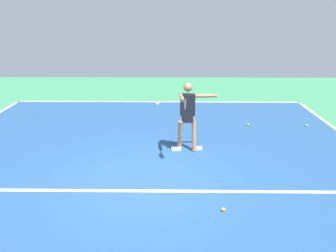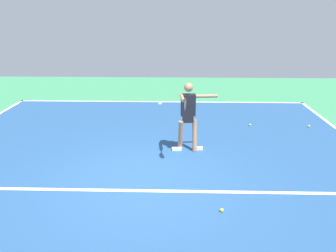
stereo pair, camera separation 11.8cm
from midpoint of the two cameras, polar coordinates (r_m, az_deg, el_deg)
The scene contains 9 objects.
ground_plane at distance 7.08m, azimuth -3.45°, elevation -9.02°, with size 22.73×22.73×0.00m, color #388456.
court_surface at distance 7.08m, azimuth -3.45°, elevation -9.00°, with size 10.74×12.81×0.00m, color navy.
court_line_baseline_near at distance 13.03m, azimuth -1.02°, elevation 4.06°, with size 10.74×0.10×0.01m, color white.
court_line_service at distance 6.70m, azimuth -3.77°, elevation -10.68°, with size 8.06×0.10×0.01m, color white.
court_line_centre_mark at distance 12.84m, azimuth -1.06°, elevation 3.84°, with size 0.10×0.30×0.01m, color white.
tennis_player at distance 8.18m, azimuth 3.83°, elevation 2.17°, with size 1.07×1.20×1.70m.
tennis_ball_near_player at distance 10.57m, azimuth 13.77°, elevation 0.18°, with size 0.07×0.07×0.07m, color yellow.
tennis_ball_by_baseline at distance 6.13m, azimuth 9.48°, elevation -13.63°, with size 0.07×0.07×0.07m, color yellow.
tennis_ball_by_sideline at distance 10.99m, azimuth 22.66°, elevation -0.03°, with size 0.07×0.07×0.07m, color yellow.
Camera 2 is at (-0.67, 6.24, 3.28)m, focal length 36.67 mm.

